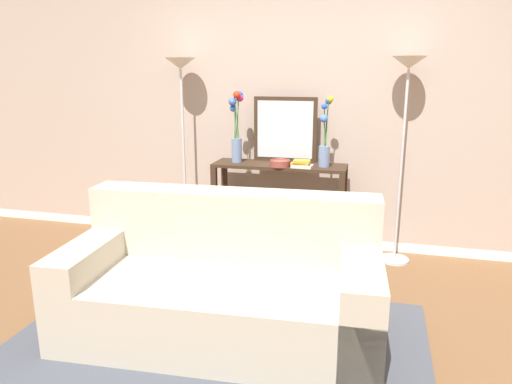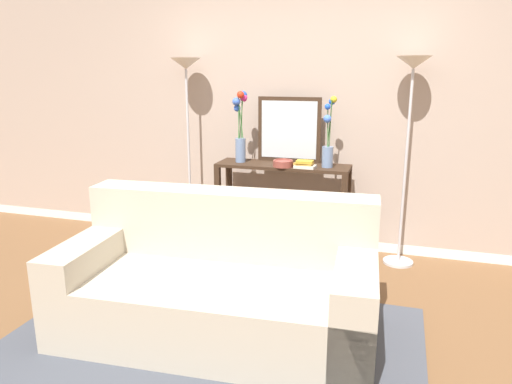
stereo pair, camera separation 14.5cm
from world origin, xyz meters
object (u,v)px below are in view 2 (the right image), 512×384
(wall_mirror, at_px, (289,130))
(fruit_bowl, at_px, (283,163))
(book_stack, at_px, (305,164))
(book_row_under_console, at_px, (251,243))
(floor_lamp_left, at_px, (187,100))
(floor_lamp_right, at_px, (410,104))
(console_table, at_px, (282,193))
(vase_tall_flowers, at_px, (240,127))
(couch, at_px, (219,287))
(vase_short_flowers, at_px, (328,141))

(wall_mirror, bearing_deg, fruit_bowl, -87.85)
(book_stack, relative_size, book_row_under_console, 0.53)
(floor_lamp_left, bearing_deg, book_row_under_console, -5.04)
(floor_lamp_right, bearing_deg, console_table, -176.92)
(vase_tall_flowers, bearing_deg, couch, -76.67)
(book_row_under_console, bearing_deg, vase_short_flowers, -1.45)
(fruit_bowl, relative_size, book_row_under_console, 0.49)
(floor_lamp_right, bearing_deg, vase_tall_flowers, -177.62)
(floor_lamp_right, bearing_deg, wall_mirror, 175.22)
(console_table, distance_m, book_row_under_console, 0.60)
(floor_lamp_right, bearing_deg, vase_short_flowers, -173.46)
(vase_short_flowers, distance_m, book_stack, 0.28)
(fruit_bowl, bearing_deg, book_stack, 0.87)
(floor_lamp_left, distance_m, book_stack, 1.29)
(floor_lamp_left, height_order, floor_lamp_right, same)
(floor_lamp_left, xyz_separation_m, fruit_bowl, (0.97, -0.16, -0.52))
(vase_short_flowers, bearing_deg, book_stack, -155.44)
(floor_lamp_right, bearing_deg, floor_lamp_left, 180.00)
(vase_tall_flowers, xyz_separation_m, fruit_bowl, (0.43, -0.10, -0.29))
(wall_mirror, xyz_separation_m, vase_tall_flowers, (-0.42, -0.15, 0.03))
(floor_lamp_left, bearing_deg, vase_short_flowers, -3.16)
(wall_mirror, height_order, vase_tall_flowers, vase_tall_flowers)
(wall_mirror, height_order, fruit_bowl, wall_mirror)
(wall_mirror, bearing_deg, console_table, -97.15)
(couch, height_order, floor_lamp_right, floor_lamp_right)
(floor_lamp_left, relative_size, vase_short_flowers, 2.91)
(couch, distance_m, wall_mirror, 1.81)
(console_table, distance_m, book_stack, 0.39)
(wall_mirror, bearing_deg, book_stack, -50.85)
(couch, xyz_separation_m, vase_tall_flowers, (-0.34, 1.46, 0.85))
(vase_tall_flowers, bearing_deg, console_table, 0.54)
(vase_tall_flowers, xyz_separation_m, book_stack, (0.62, -0.10, -0.29))
(book_stack, xyz_separation_m, book_row_under_console, (-0.52, 0.10, -0.82))
(vase_tall_flowers, bearing_deg, vase_short_flowers, -1.01)
(floor_lamp_right, relative_size, vase_tall_flowers, 2.76)
(couch, relative_size, fruit_bowl, 11.42)
(floor_lamp_left, xyz_separation_m, book_row_under_console, (0.64, -0.06, -1.34))
(couch, height_order, console_table, couch)
(couch, bearing_deg, floor_lamp_left, 120.51)
(vase_tall_flowers, distance_m, fruit_bowl, 0.53)
(console_table, height_order, book_row_under_console, console_table)
(console_table, distance_m, floor_lamp_right, 1.34)
(wall_mirror, relative_size, vase_tall_flowers, 0.91)
(floor_lamp_right, xyz_separation_m, book_row_under_console, (-1.36, -0.06, -1.34))
(console_table, xyz_separation_m, vase_short_flowers, (0.40, -0.02, 0.50))
(vase_short_flowers, bearing_deg, book_row_under_console, 178.55)
(couch, xyz_separation_m, floor_lamp_right, (1.11, 1.52, 1.09))
(fruit_bowl, height_order, book_row_under_console, fruit_bowl)
(vase_tall_flowers, height_order, book_row_under_console, vase_tall_flowers)
(couch, relative_size, book_stack, 10.47)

